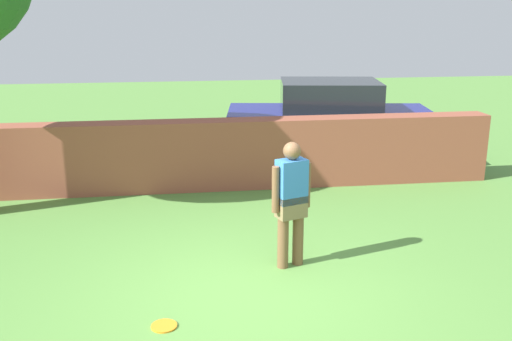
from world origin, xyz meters
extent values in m
plane|color=#568C3D|center=(0.00, 0.00, 0.00)|extent=(40.00, 40.00, 0.00)
cube|color=brown|center=(-1.50, 4.18, 0.63)|extent=(13.00, 0.50, 1.25)
cylinder|color=brown|center=(0.51, 0.71, 0.42)|extent=(0.14, 0.14, 0.85)
cylinder|color=brown|center=(0.71, 0.78, 0.42)|extent=(0.14, 0.14, 0.85)
cube|color=olive|center=(0.61, 0.74, 0.80)|extent=(0.41, 0.33, 0.28)
cube|color=#3372BF|center=(0.61, 0.74, 1.12)|extent=(0.41, 0.33, 0.55)
sphere|color=brown|center=(0.61, 0.74, 1.51)|extent=(0.22, 0.22, 0.22)
cylinder|color=brown|center=(0.40, 0.67, 1.05)|extent=(0.09, 0.09, 0.58)
cylinder|color=brown|center=(0.82, 0.82, 1.05)|extent=(0.09, 0.09, 0.58)
cube|color=navy|center=(2.40, 5.71, 0.72)|extent=(4.40, 2.30, 0.80)
cube|color=#1E2328|center=(2.40, 5.71, 1.42)|extent=(2.20, 1.78, 0.60)
cylinder|color=black|center=(0.93, 5.07, 0.32)|extent=(0.67, 0.31, 0.64)
cylinder|color=black|center=(1.18, 6.75, 0.32)|extent=(0.67, 0.31, 0.64)
cylinder|color=black|center=(3.63, 4.66, 0.32)|extent=(0.67, 0.31, 0.64)
cylinder|color=black|center=(3.88, 6.35, 0.32)|extent=(0.67, 0.31, 0.64)
cylinder|color=orange|center=(-0.97, -0.54, 0.01)|extent=(0.27, 0.27, 0.02)
camera|label=1|loc=(-0.77, -5.98, 3.20)|focal=40.89mm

